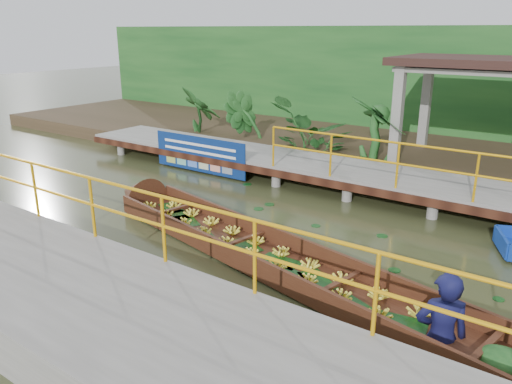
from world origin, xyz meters
The scene contains 9 objects.
ground centered at (0.00, 0.00, 0.00)m, with size 80.00×80.00×0.00m, color #2D3219.
land_strip centered at (0.00, 7.50, 0.23)m, with size 30.00×8.00×0.45m, color #332919.
far_dock centered at (0.02, 3.43, 0.48)m, with size 16.00×2.06×1.66m.
near_dock centered at (1.00, -4.20, 0.30)m, with size 18.00×2.40×1.73m.
pavilion centered at (3.00, 6.30, 2.82)m, with size 4.40×3.00×3.00m.
foliage_backdrop centered at (0.00, 10.00, 2.00)m, with size 30.00×0.80×4.00m, color #15441A.
vendor_boat centered at (2.09, -1.32, 0.26)m, with size 10.87×3.30×2.34m.
blue_banner centered at (-3.42, 2.48, 0.56)m, with size 3.19×0.04×1.00m.
tropical_plants centered at (0.42, 5.30, 1.19)m, with size 14.19×1.19×1.49m.
Camera 1 is at (5.69, -7.68, 3.87)m, focal length 35.00 mm.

